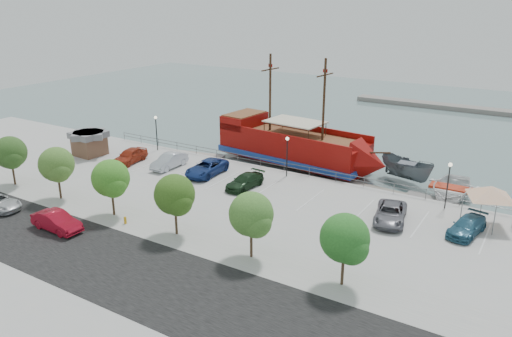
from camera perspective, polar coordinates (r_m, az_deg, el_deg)
The scene contains 31 objects.
ground at distance 47.61m, azimuth -0.24°, elevation -4.29°, with size 160.00×160.00×0.00m, color slate.
land_slab at distance 33.68m, azimuth -20.23°, elevation -15.51°, with size 100.00×58.00×1.20m, color #A8A8A8.
street at distance 36.03m, azimuth -14.08°, elevation -11.27°, with size 100.00×8.00×0.04m, color black.
sidewalk at distance 39.84m, azimuth -7.93°, elevation -7.75°, with size 100.00×4.00×0.05m, color #9B9A98.
seawall_railing at distance 53.40m, azimuth 4.18°, elevation 0.05°, with size 50.00×0.06×1.00m.
far_shore at distance 94.86m, azimuth 23.22°, elevation 6.27°, with size 40.00×3.00×0.80m, color gray.
pirate_ship at distance 57.92m, azimuth 5.47°, elevation 2.25°, with size 21.26×7.72×13.26m.
patrol_boat at distance 55.35m, azimuth 16.83°, elevation -0.33°, with size 2.48×6.59×2.55m, color slate.
speedboat at distance 52.73m, azimuth 21.35°, elevation -2.39°, with size 5.31×7.43×1.54m, color white.
dock_west at distance 62.25m, azimuth -6.77°, elevation 1.45°, with size 6.86×1.96×0.39m, color gray.
dock_mid at distance 52.11m, azimuth 12.85°, elevation -2.42°, with size 7.54×2.15×0.43m, color gray.
dock_east at distance 50.57m, azimuth 20.27°, elevation -3.86°, with size 7.06×2.02×0.40m, color slate.
shed at distance 62.29m, azimuth -18.51°, elevation 2.82°, with size 3.63×3.63×2.84m.
canopy_tent at distance 44.55m, azimuth 25.35°, elevation -1.83°, with size 6.17×6.17×3.89m.
street_sedan at distance 43.34m, azimuth -21.83°, elevation -5.63°, with size 1.64×4.69×1.55m, color maroon.
fire_hydrant at distance 42.85m, azimuth -14.72°, elevation -5.71°, with size 0.24×0.24×0.68m.
lamp_post_left at distance 61.77m, azimuth -11.34°, elevation 4.68°, with size 0.36×0.36×4.28m.
lamp_post_mid at distance 51.56m, azimuth 3.57°, elevation 2.18°, with size 0.36×0.36×4.28m.
lamp_post_right at distance 46.64m, azimuth 21.16°, elevation -0.95°, with size 0.36×0.36×4.28m.
tree_a at distance 54.45m, azimuth -26.26°, elevation 1.52°, with size 3.30×3.20×5.00m.
tree_b at distance 48.83m, azimuth -21.79°, elevation 0.29°, with size 3.30×3.20×5.00m.
tree_c at distance 43.61m, azimuth -16.21°, elevation -1.25°, with size 3.30×3.20×5.00m.
tree_d at distance 38.95m, azimuth -9.19°, elevation -3.16°, with size 3.30×3.20×5.00m.
tree_e at distance 35.08m, azimuth -0.42°, elevation -5.47°, with size 3.30×3.20×5.00m.
tree_f at distance 32.28m, azimuth 10.28°, elevation -8.08°, with size 3.30×3.20×5.00m.
parked_car_a at distance 58.23m, azimuth -14.20°, elevation 1.43°, with size 1.95×4.86×1.65m, color #9F2E17.
parked_car_b at distance 55.56m, azimuth -9.89°, elevation 0.85°, with size 1.66×4.76×1.57m, color silver.
parked_car_c at distance 52.83m, azimuth -5.65°, elevation 0.08°, with size 2.57×5.58×1.55m, color navy.
parked_car_d at distance 49.03m, azimuth -1.30°, elevation -1.48°, with size 1.90×4.67×1.36m, color black.
parked_car_g at distance 43.25m, azimuth 15.11°, elevation -4.98°, with size 2.44×5.28×1.47m, color slate.
parked_car_h at distance 43.02m, azimuth 22.96°, elevation -6.10°, with size 1.90×4.68×1.36m, color #285B75.
Camera 1 is at (23.12, -37.12, 17.83)m, focal length 35.00 mm.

